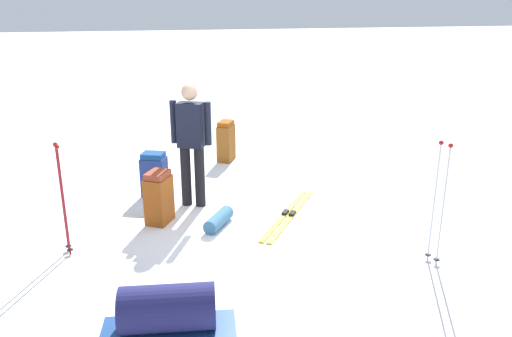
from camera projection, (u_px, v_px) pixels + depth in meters
name	position (u px, v px, depth m)	size (l,w,h in m)	color
ground_plane	(256.00, 219.00, 6.76)	(80.00, 80.00, 0.00)	white
skier_standing	(191.00, 139.00, 6.92)	(0.34, 0.53, 1.70)	black
ski_pair_near	(289.00, 214.00, 6.88)	(1.61, 1.15, 0.05)	gold
backpack_large_dark	(154.00, 175.00, 7.47)	(0.37, 0.42, 0.65)	navy
backpack_bright	(159.00, 198.00, 6.57)	(0.44, 0.40, 0.69)	#934413
backpack_small_spare	(226.00, 141.00, 9.06)	(0.43, 0.38, 0.72)	brown
ski_poles_planted_near	(439.00, 198.00, 5.42)	(0.19, 0.11, 1.37)	#B3BDC3
ski_poles_planted_far	(62.00, 194.00, 5.64)	(0.17, 0.10, 1.29)	maroon
gear_sled	(168.00, 315.00, 4.35)	(0.57, 1.18, 0.49)	navy
sleeping_mat_rolled	(219.00, 220.00, 6.52)	(0.18, 0.18, 0.55)	teal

